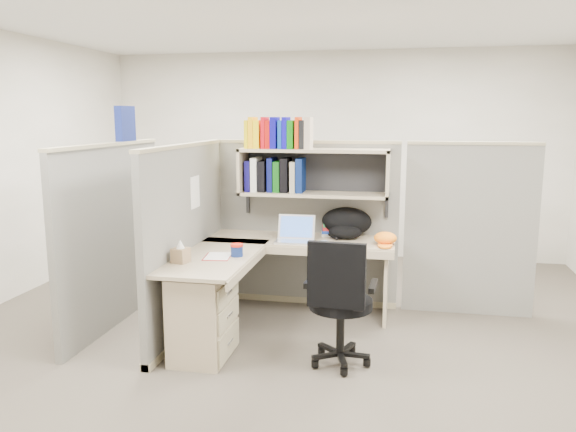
% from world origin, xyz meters
% --- Properties ---
extents(ground, '(6.00, 6.00, 0.00)m').
position_xyz_m(ground, '(0.00, 0.00, 0.00)').
color(ground, '#3D372F').
rests_on(ground, ground).
extents(room_shell, '(6.00, 6.00, 6.00)m').
position_xyz_m(room_shell, '(0.00, 0.00, 1.62)').
color(room_shell, '#B5B1A3').
rests_on(room_shell, ground).
extents(cubicle, '(3.79, 1.84, 1.95)m').
position_xyz_m(cubicle, '(-0.37, 0.45, 0.91)').
color(cubicle, slate).
rests_on(cubicle, ground).
extents(desk, '(1.74, 1.75, 0.73)m').
position_xyz_m(desk, '(-0.41, -0.29, 0.44)').
color(desk, tan).
rests_on(desk, ground).
extents(laptop, '(0.35, 0.35, 0.24)m').
position_xyz_m(laptop, '(-0.03, 0.41, 0.85)').
color(laptop, silver).
rests_on(laptop, desk).
extents(backpack, '(0.53, 0.45, 0.28)m').
position_xyz_m(backpack, '(0.41, 0.71, 0.87)').
color(backpack, black).
rests_on(backpack, desk).
extents(orange_cap, '(0.21, 0.24, 0.11)m').
position_xyz_m(orange_cap, '(0.78, 0.49, 0.79)').
color(orange_cap, orange).
rests_on(orange_cap, desk).
extents(snack_canister, '(0.10, 0.10, 0.10)m').
position_xyz_m(snack_canister, '(-0.39, -0.19, 0.78)').
color(snack_canister, navy).
rests_on(snack_canister, desk).
extents(tissue_box, '(0.14, 0.14, 0.18)m').
position_xyz_m(tissue_box, '(-0.77, -0.47, 0.82)').
color(tissue_box, '#987A56').
rests_on(tissue_box, desk).
extents(mouse, '(0.10, 0.08, 0.03)m').
position_xyz_m(mouse, '(0.25, 0.39, 0.75)').
color(mouse, '#98B8D7').
rests_on(mouse, desk).
extents(paper_cup, '(0.08, 0.08, 0.09)m').
position_xyz_m(paper_cup, '(-0.00, 0.76, 0.78)').
color(paper_cup, white).
rests_on(paper_cup, desk).
extents(book_stack, '(0.21, 0.27, 0.12)m').
position_xyz_m(book_stack, '(0.25, 0.81, 0.79)').
color(book_stack, gray).
rests_on(book_stack, desk).
extents(loose_paper, '(0.23, 0.28, 0.00)m').
position_xyz_m(loose_paper, '(-0.54, -0.22, 0.73)').
color(loose_paper, white).
rests_on(loose_paper, desk).
extents(task_chair, '(0.53, 0.49, 1.00)m').
position_xyz_m(task_chair, '(0.49, -0.52, 0.35)').
color(task_chair, black).
rests_on(task_chair, ground).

